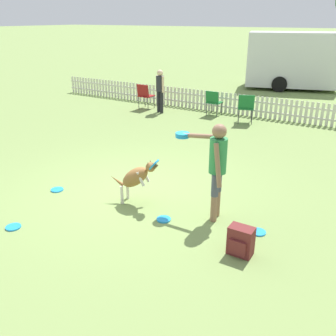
{
  "coord_description": "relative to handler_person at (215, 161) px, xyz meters",
  "views": [
    {
      "loc": [
        4.02,
        -5.29,
        3.16
      ],
      "look_at": [
        0.96,
        -0.3,
        0.78
      ],
      "focal_mm": 40.0,
      "sensor_mm": 36.0,
      "label": 1
    }
  ],
  "objects": [
    {
      "name": "folding_chair_blue_left",
      "position": [
        -5.56,
        6.0,
        -0.48
      ],
      "size": [
        0.48,
        0.51,
        0.91
      ],
      "rotation": [
        0.0,
        0.0,
        3.15
      ],
      "color": "#333338",
      "rests_on": "ground_plane"
    },
    {
      "name": "frisbee_near_handler",
      "position": [
        -0.65,
        -0.52,
        -1.01
      ],
      "size": [
        0.24,
        0.24,
        0.02
      ],
      "color": "#1E8CD8",
      "rests_on": "ground_plane"
    },
    {
      "name": "frisbee_near_dog",
      "position": [
        0.83,
        -0.08,
        -1.01
      ],
      "size": [
        0.24,
        0.24,
        0.02
      ],
      "color": "#1E8CD8",
      "rests_on": "ground_plane"
    },
    {
      "name": "ground_plane",
      "position": [
        -1.75,
        0.15,
        -1.03
      ],
      "size": [
        240.0,
        240.0,
        0.0
      ],
      "primitive_type": "plane",
      "color": "olive"
    },
    {
      "name": "frisbee_far_scatter",
      "position": [
        -2.59,
        -2.0,
        -1.01
      ],
      "size": [
        0.24,
        0.24,
        0.02
      ],
      "color": "#1E8CD8",
      "rests_on": "ground_plane"
    },
    {
      "name": "folding_chair_center",
      "position": [
        -1.7,
        6.0,
        -0.46
      ],
      "size": [
        0.64,
        0.65,
        0.93
      ],
      "rotation": [
        0.0,
        0.0,
        3.52
      ],
      "color": "#333338",
      "rests_on": "ground_plane"
    },
    {
      "name": "handler_person",
      "position": [
        0.0,
        0.0,
        0.0
      ],
      "size": [
        1.03,
        0.51,
        1.63
      ],
      "rotation": [
        0.0,
        0.0,
        -4.54
      ],
      "color": "#8C664C",
      "rests_on": "ground_plane"
    },
    {
      "name": "picket_fence",
      "position": [
        -1.75,
        7.0,
        -0.67
      ],
      "size": [
        16.98,
        0.04,
        0.71
      ],
      "color": "beige",
      "rests_on": "ground_plane"
    },
    {
      "name": "backpack_on_grass",
      "position": [
        0.79,
        -0.77,
        -0.81
      ],
      "size": [
        0.35,
        0.26,
        0.43
      ],
      "color": "maroon",
      "rests_on": "ground_plane"
    },
    {
      "name": "leaping_dog",
      "position": [
        -1.39,
        -0.25,
        -0.5
      ],
      "size": [
        0.98,
        0.42,
        0.9
      ],
      "rotation": [
        0.0,
        0.0,
        -1.4
      ],
      "color": "olive",
      "rests_on": "ground_plane"
    },
    {
      "name": "spectator_standing",
      "position": [
        -4.78,
        5.81,
        -0.14
      ],
      "size": [
        0.39,
        0.27,
        1.49
      ],
      "rotation": [
        0.0,
        0.0,
        2.78
      ],
      "color": "black",
      "rests_on": "ground_plane"
    },
    {
      "name": "frisbee_midfield",
      "position": [
        -3.05,
        -0.64,
        -1.01
      ],
      "size": [
        0.24,
        0.24,
        0.02
      ],
      "color": "#1E8CD8",
      "rests_on": "ground_plane"
    },
    {
      "name": "equipment_trailer",
      "position": [
        -2.19,
        13.17,
        0.3
      ],
      "size": [
        4.98,
        3.33,
        2.52
      ],
      "rotation": [
        0.0,
        0.0,
        0.3
      ],
      "color": "silver",
      "rests_on": "ground_plane"
    },
    {
      "name": "folding_chair_green_right",
      "position": [
        -3.01,
        6.4,
        -0.51
      ],
      "size": [
        0.46,
        0.48,
        0.85
      ],
      "rotation": [
        0.0,
        0.0,
        3.14
      ],
      "color": "#333338",
      "rests_on": "ground_plane"
    }
  ]
}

